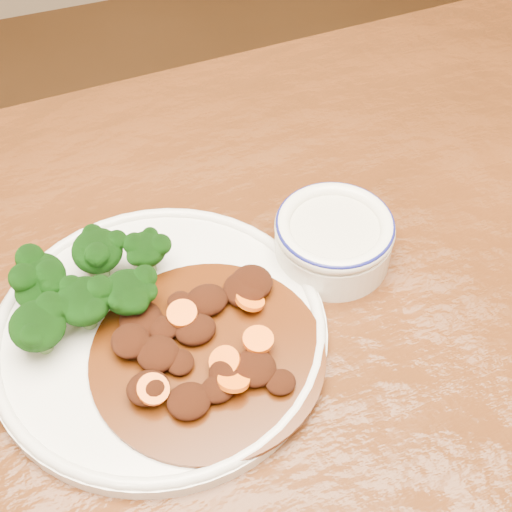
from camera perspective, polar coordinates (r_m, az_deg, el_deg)
name	(u,v)px	position (r m, az deg, el deg)	size (l,w,h in m)	color
dining_table	(271,404)	(0.70, 1.23, -11.78)	(1.54, 0.97, 0.75)	#52260E
dinner_plate	(159,331)	(0.64, -7.73, -5.99)	(0.30, 0.30, 0.02)	white
broccoli_florets	(82,285)	(0.64, -13.72, -2.31)	(0.15, 0.11, 0.05)	#68944C
mince_stew	(203,342)	(0.61, -4.25, -6.91)	(0.20, 0.20, 0.03)	#4B1D08
dip_bowl	(334,238)	(0.68, 6.22, 1.47)	(0.11, 0.11, 0.05)	white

